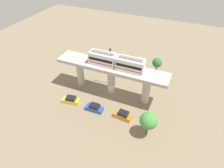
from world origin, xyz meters
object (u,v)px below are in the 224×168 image
(parked_car_orange, at_px, (123,115))
(tree_mid_lot, at_px, (105,61))
(parked_car_blue, at_px, (94,108))
(tree_near_viaduct, at_px, (157,63))
(train, at_px, (116,61))
(parked_car_yellow, at_px, (71,100))
(tree_far_corner, at_px, (148,121))
(signal_post, at_px, (110,66))

(parked_car_orange, bearing_deg, tree_mid_lot, -138.91)
(parked_car_blue, distance_m, tree_near_viaduct, 23.74)
(tree_near_viaduct, bearing_deg, train, -27.67)
(parked_car_orange, bearing_deg, train, -141.94)
(parked_car_orange, height_order, parked_car_yellow, same)
(parked_car_blue, bearing_deg, tree_far_corner, 80.94)
(tree_near_viaduct, xyz_separation_m, tree_far_corner, (23.50, 3.67, 0.70))
(tree_mid_lot, bearing_deg, parked_car_yellow, -7.16)
(parked_car_yellow, xyz_separation_m, tree_near_viaduct, (-21.39, 16.29, 2.67))
(train, xyz_separation_m, parked_car_orange, (7.12, 4.69, -9.17))
(train, relative_size, tree_mid_lot, 2.76)
(parked_car_blue, distance_m, parked_car_orange, 7.09)
(train, relative_size, tree_far_corner, 2.28)
(tree_mid_lot, bearing_deg, tree_near_viaduct, 110.22)
(tree_mid_lot, height_order, signal_post, signal_post)
(tree_mid_lot, bearing_deg, signal_post, 36.57)
(parked_car_orange, distance_m, tree_mid_lot, 19.82)
(parked_car_blue, relative_size, tree_mid_lot, 0.86)
(parked_car_yellow, height_order, tree_near_viaduct, tree_near_viaduct)
(parked_car_yellow, relative_size, tree_far_corner, 0.75)
(parked_car_blue, bearing_deg, train, 161.96)
(signal_post, bearing_deg, tree_far_corner, 47.22)
(parked_car_orange, bearing_deg, parked_car_yellow, -83.88)
(train, xyz_separation_m, tree_near_viaduct, (-13.93, 7.30, -6.50))
(parked_car_orange, relative_size, signal_post, 0.39)
(train, distance_m, signal_post, 6.00)
(tree_far_corner, bearing_deg, parked_car_orange, -111.30)
(tree_far_corner, bearing_deg, parked_car_yellow, -96.03)
(parked_car_blue, bearing_deg, parked_car_orange, 93.10)
(parked_car_blue, height_order, parked_car_orange, same)
(parked_car_orange, relative_size, tree_mid_lot, 0.88)
(tree_near_viaduct, bearing_deg, tree_far_corner, 8.87)
(train, bearing_deg, parked_car_yellow, -50.29)
(tree_near_viaduct, bearing_deg, parked_car_yellow, -37.29)
(train, xyz_separation_m, tree_far_corner, (9.57, 10.97, -5.80))
(parked_car_blue, xyz_separation_m, tree_far_corner, (2.00, 13.36, 3.37))
(parked_car_orange, distance_m, tree_near_viaduct, 21.38)
(tree_near_viaduct, xyz_separation_m, tree_mid_lot, (5.25, -14.26, 0.11))
(train, height_order, tree_mid_lot, train)
(parked_car_blue, xyz_separation_m, tree_mid_lot, (-16.25, -4.57, 2.78))
(parked_car_blue, distance_m, parked_car_yellow, 6.60)
(tree_far_corner, height_order, signal_post, signal_post)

